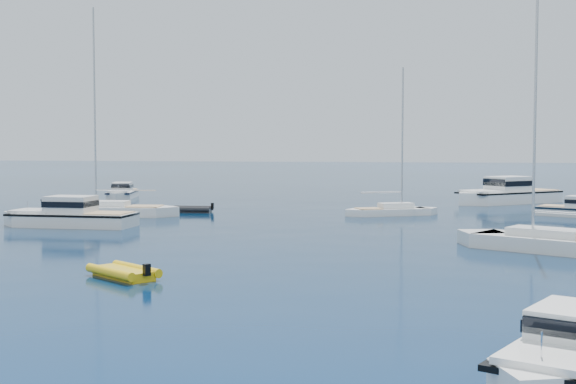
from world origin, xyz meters
name	(u,v)px	position (x,y,z in m)	size (l,w,h in m)	color
ground	(154,311)	(0.00, 0.00, 0.00)	(400.00, 400.00, 0.00)	navy
motor_cruiser_near	(571,372)	(11.79, -4.37, 0.00)	(2.23, 7.30, 1.92)	white
motor_cruiser_centre	(68,226)	(-14.20, 22.65, 0.00)	(2.90, 9.47, 2.49)	silver
motor_cruiser_distant	(506,203)	(15.19, 47.63, 0.00)	(3.55, 11.59, 3.04)	white
motor_cruiser_horizon	(122,198)	(-20.88, 47.30, 0.00)	(2.30, 7.51, 1.97)	silver
sailboat_mid_r	(554,252)	(14.52, 16.26, 0.00)	(2.84, 10.94, 16.08)	silver
sailboat_mid_l	(111,216)	(-14.45, 29.82, 0.00)	(2.77, 10.65, 15.66)	silver
sailboat_centre	(392,215)	(5.78, 34.16, 0.00)	(2.00, 7.68, 11.29)	white
tender_yellow	(124,278)	(-3.29, 5.47, 0.00)	(1.86, 3.33, 0.95)	yellow
tender_grey_far	(192,212)	(-9.52, 33.79, 0.00)	(1.83, 3.26, 0.95)	black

